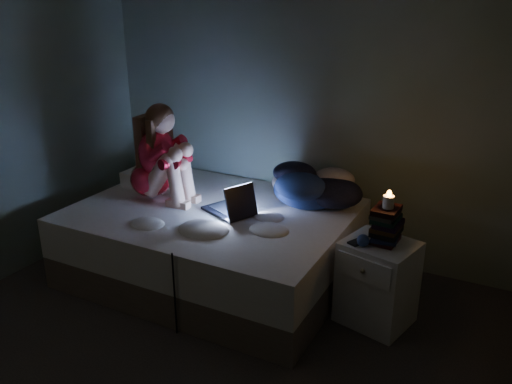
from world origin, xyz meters
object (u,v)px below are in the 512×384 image
Objects in this scene: woman at (149,151)px; laptop at (228,196)px; bed at (213,242)px; phone at (360,244)px; nightstand at (377,282)px; candle at (388,203)px.

woman is 2.08× the size of laptop.
phone reaches higher than bed.
woman is 0.74m from laptop.
woman is 1.33× the size of nightstand.
phone is (1.19, -0.13, 0.31)m from bed.
bed is at bearing 1.08° from woman.
woman reaches higher than laptop.
laptop is at bearing 179.15° from candle.
phone is at bearing 16.56° from laptop.
woman reaches higher than bed.
phone reaches higher than nightstand.
nightstand is at bearing 50.27° from phone.
candle is (1.32, -0.02, 0.57)m from bed.
phone is at bearing -4.99° from woman.
bed is 0.86m from woman.
bed is 1.44m from candle.
bed is 1.24m from phone.
candle reaches higher than nightstand.
laptop is at bearing 0.25° from woman.
nightstand is 0.56m from candle.
candle is at bearing -1.38° from woman.
laptop is (0.14, -0.00, 0.41)m from bed.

